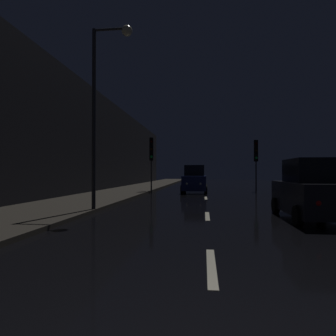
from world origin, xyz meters
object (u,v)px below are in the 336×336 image
traffic_light_far_left (151,153)px  traffic_light_far_right (256,154)px  streetlamp_overhead (104,90)px  car_approaching_headlights (195,180)px  car_parked_right_near (311,192)px

traffic_light_far_left → traffic_light_far_right: bearing=92.9°
streetlamp_overhead → car_approaching_headlights: streetlamp_overhead is taller
traffic_light_far_right → traffic_light_far_left: (-8.90, -2.70, 0.01)m
traffic_light_far_right → traffic_light_far_left: traffic_light_far_left is taller
car_parked_right_near → traffic_light_far_right: bearing=-2.9°
streetlamp_overhead → car_parked_right_near: size_ratio=1.81×
streetlamp_overhead → car_approaching_headlights: size_ratio=1.72×
traffic_light_far_left → car_approaching_headlights: 4.23m
streetlamp_overhead → car_parked_right_near: bearing=-5.3°
traffic_light_far_right → car_approaching_headlights: bearing=-70.1°
traffic_light_far_left → car_approaching_headlights: (3.55, 0.49, -2.24)m
car_parked_right_near → traffic_light_far_left: bearing=31.7°
car_parked_right_near → streetlamp_overhead: bearing=84.7°
traffic_light_far_right → car_approaching_headlights: 6.20m
traffic_light_far_right → car_parked_right_near: traffic_light_far_right is taller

